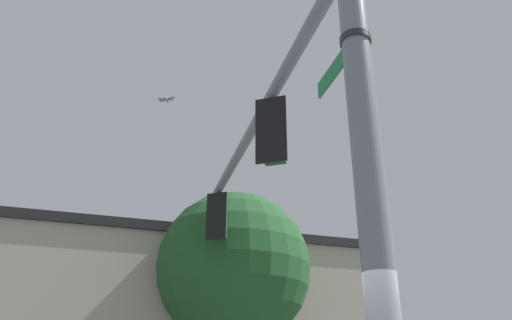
# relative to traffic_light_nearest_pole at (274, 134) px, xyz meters

# --- Properties ---
(signal_pole) EXTENTS (0.31, 0.31, 7.08)m
(signal_pole) POSITION_rel_traffic_light_nearest_pole_xyz_m (1.67, -2.66, -1.95)
(signal_pole) COLOR slate
(signal_pole) RESTS_ON ground
(mast_arm) EXTENTS (4.69, 7.23, 0.21)m
(mast_arm) POSITION_rel_traffic_light_nearest_pole_xyz_m (-0.58, 0.90, 0.80)
(mast_arm) COLOR slate
(traffic_light_nearest_pole) EXTENTS (0.54, 0.49, 1.31)m
(traffic_light_nearest_pole) POSITION_rel_traffic_light_nearest_pole_xyz_m (0.00, 0.00, 0.00)
(traffic_light_nearest_pole) COLOR black
(traffic_light_mid_inner) EXTENTS (0.54, 0.49, 1.31)m
(traffic_light_mid_inner) POSITION_rel_traffic_light_nearest_pole_xyz_m (-2.58, 4.08, 0.00)
(traffic_light_mid_inner) COLOR black
(street_name_sign) EXTENTS (0.77, 1.11, 0.22)m
(street_name_sign) POSITION_rel_traffic_light_nearest_pole_xyz_m (1.54, -2.45, -0.40)
(street_name_sign) COLOR #147238
(bird_flying) EXTENTS (0.47, 0.28, 0.10)m
(bird_flying) POSITION_rel_traffic_light_nearest_pole_xyz_m (-3.69, 2.82, 2.99)
(bird_flying) COLOR gray
(tree_by_storefront) EXTENTS (4.56, 4.56, 7.03)m
(tree_by_storefront) POSITION_rel_traffic_light_nearest_pole_xyz_m (-3.07, 6.62, -0.76)
(tree_by_storefront) COLOR #4C3823
(tree_by_storefront) RESTS_ON ground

